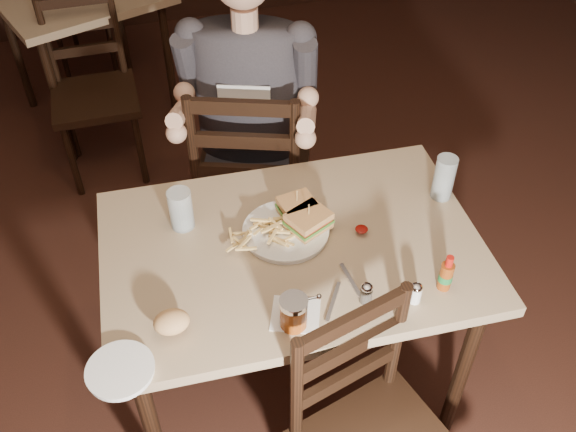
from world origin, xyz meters
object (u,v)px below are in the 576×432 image
object	(u,v)px
bg_table	(79,4)
dinner_plate	(286,232)
glass_left	(181,209)
glass_right	(444,178)
main_table	(292,264)
hot_sauce	(447,272)
bg_chair_near	(95,98)
chair_far	(252,173)
bg_chair_far	(85,7)
diner	(246,80)
syrup_dispenser	(294,312)
side_plate	(121,371)

from	to	relation	value
bg_table	dinner_plate	distance (m)	2.11
glass_left	glass_right	bearing A→B (deg)	-6.33
main_table	hot_sauce	xyz separation A→B (m)	(0.37, -0.28, 0.15)
bg_chair_near	hot_sauce	world-z (taller)	hot_sauce
glass_left	hot_sauce	distance (m)	0.82
bg_table	chair_far	size ratio (longest dim) A/B	1.03
bg_chair_far	diner	xyz separation A→B (m)	(0.58, -1.98, 0.55)
glass_left	glass_right	size ratio (longest dim) A/B	0.88
syrup_dispenser	dinner_plate	bearing A→B (deg)	80.26
bg_table	bg_chair_far	size ratio (longest dim) A/B	1.23
chair_far	glass_left	xyz separation A→B (m)	(-0.34, -0.52, 0.34)
main_table	bg_table	distance (m)	2.16
bg_chair_near	side_plate	size ratio (longest dim) A/B	5.17
bg_chair_far	diner	bearing A→B (deg)	120.36
hot_sauce	syrup_dispenser	size ratio (longest dim) A/B	1.23
glass_right	syrup_dispenser	size ratio (longest dim) A/B	1.53
bg_chair_far	glass_left	distance (m)	2.51
bg_table	glass_left	world-z (taller)	glass_left
main_table	hot_sauce	bearing A→B (deg)	-36.76
dinner_plate	diner	bearing A→B (deg)	87.96
bg_chair_far	hot_sauce	distance (m)	3.09
dinner_plate	bg_chair_near	bearing A→B (deg)	110.72
main_table	side_plate	xyz separation A→B (m)	(-0.55, -0.31, 0.09)
main_table	syrup_dispenser	distance (m)	0.33
glass_right	side_plate	xyz separation A→B (m)	(-1.09, -0.40, -0.07)
main_table	bg_chair_near	world-z (taller)	bg_chair_near
diner	dinner_plate	world-z (taller)	diner
bg_table	side_plate	distance (m)	2.40
chair_far	bg_chair_far	size ratio (longest dim) A/B	1.20
bg_table	glass_left	size ratio (longest dim) A/B	7.42
bg_chair_far	glass_right	size ratio (longest dim) A/B	5.30
dinner_plate	syrup_dispenser	size ratio (longest dim) A/B	2.57
main_table	dinner_plate	size ratio (longest dim) A/B	4.54
bg_table	dinner_plate	size ratio (longest dim) A/B	3.88
diner	syrup_dispenser	distance (m)	0.96
bg_chair_near	glass_right	xyz separation A→B (m)	(1.11, -1.45, 0.40)
syrup_dispenser	diner	bearing A→B (deg)	86.71
bg_chair_far	diner	distance (m)	2.14
diner	glass_left	size ratio (longest dim) A/B	6.60
diner	syrup_dispenser	xyz separation A→B (m)	(-0.10, -0.94, -0.15)
glass_left	syrup_dispenser	distance (m)	0.52
main_table	bg_table	world-z (taller)	same
bg_chair_near	dinner_plate	bearing A→B (deg)	-69.56
chair_far	dinner_plate	size ratio (longest dim) A/B	3.76
bg_table	dinner_plate	bearing A→B (deg)	-74.57
chair_far	side_plate	world-z (taller)	chair_far
side_plate	diner	bearing A→B (deg)	59.74
bg_table	glass_left	distance (m)	1.93
bg_chair_far	dinner_plate	size ratio (longest dim) A/B	3.15
bg_chair_near	dinner_plate	xyz separation A→B (m)	(0.56, -1.48, 0.33)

